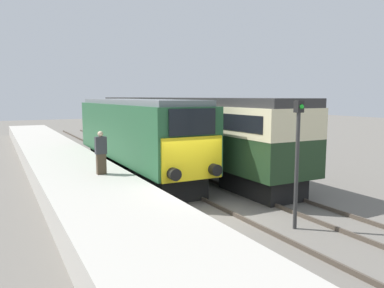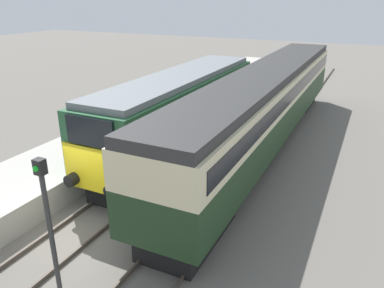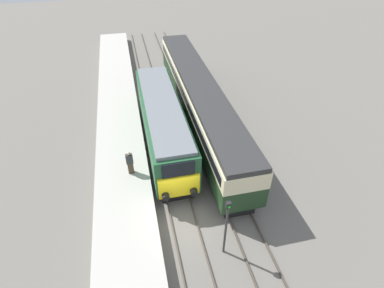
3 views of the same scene
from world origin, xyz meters
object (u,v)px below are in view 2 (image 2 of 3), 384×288
passenger_carriage (267,100)px  signal_post (49,223)px  locomotive (180,111)px  person_on_platform (86,132)px

passenger_carriage → signal_post: bearing=-97.7°
locomotive → signal_post: signal_post is taller
passenger_carriage → signal_post: passenger_carriage is taller
locomotive → person_on_platform: bearing=-127.2°
locomotive → signal_post: (1.70, -9.84, 0.18)m
person_on_platform → locomotive: bearing=52.8°
locomotive → passenger_carriage: (3.40, 2.76, 0.28)m
signal_post → person_on_platform: bearing=124.8°
locomotive → passenger_carriage: bearing=39.0°
signal_post → passenger_carriage: bearing=82.3°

